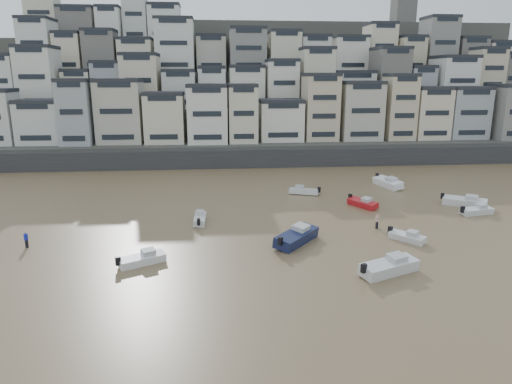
{
  "coord_description": "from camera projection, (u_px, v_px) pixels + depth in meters",
  "views": [
    {
      "loc": [
        -2.29,
        -21.43,
        17.32
      ],
      "look_at": [
        2.38,
        30.0,
        4.0
      ],
      "focal_mm": 32.0,
      "sensor_mm": 36.0,
      "label": 1
    }
  ],
  "objects": [
    {
      "name": "boat_g",
      "position": [
        465.0,
        200.0,
        61.69
      ],
      "size": [
        6.11,
        4.97,
        1.64
      ],
      "primitive_type": null,
      "rotation": [
        0.0,
        0.0,
        -0.59
      ],
      "color": "silver",
      "rests_on": "ground"
    },
    {
      "name": "boat_j",
      "position": [
        142.0,
        258.0,
        42.77
      ],
      "size": [
        4.91,
        3.61,
        1.29
      ],
      "primitive_type": null,
      "rotation": [
        0.0,
        0.0,
        0.49
      ],
      "color": "white",
      "rests_on": "ground"
    },
    {
      "name": "hillside",
      "position": [
        276.0,
        91.0,
        124.33
      ],
      "size": [
        141.04,
        66.0,
        50.0
      ],
      "color": "#4C4C47",
      "rests_on": "ground"
    },
    {
      "name": "boat_c",
      "position": [
        297.0,
        235.0,
        48.09
      ],
      "size": [
        6.13,
        6.71,
        1.87
      ],
      "primitive_type": null,
      "rotation": [
        0.0,
        0.0,
        0.87
      ],
      "color": "#141B3F",
      "rests_on": "ground"
    },
    {
      "name": "person_blue",
      "position": [
        26.0,
        239.0,
        46.91
      ],
      "size": [
        0.44,
        0.44,
        1.74
      ],
      "primitive_type": null,
      "color": "#1823B5",
      "rests_on": "ground"
    },
    {
      "name": "boat_f",
      "position": [
        200.0,
        217.0,
        54.92
      ],
      "size": [
        1.63,
        4.63,
        1.25
      ],
      "primitive_type": null,
      "rotation": [
        0.0,
        0.0,
        1.54
      ],
      "color": "silver",
      "rests_on": "ground"
    },
    {
      "name": "boat_h",
      "position": [
        304.0,
        190.0,
        67.97
      ],
      "size": [
        5.03,
        3.16,
        1.3
      ],
      "primitive_type": null,
      "rotation": [
        0.0,
        0.0,
        2.78
      ],
      "color": "silver",
      "rests_on": "ground"
    },
    {
      "name": "boat_b",
      "position": [
        407.0,
        236.0,
        48.77
      ],
      "size": [
        3.79,
        4.09,
        1.15
      ],
      "primitive_type": null,
      "rotation": [
        0.0,
        0.0,
        -0.86
      ],
      "color": "silver",
      "rests_on": "ground"
    },
    {
      "name": "boat_e",
      "position": [
        363.0,
        202.0,
        61.38
      ],
      "size": [
        3.8,
        4.99,
        1.32
      ],
      "primitive_type": null,
      "rotation": [
        0.0,
        0.0,
        -1.05
      ],
      "color": "#B0151B",
      "rests_on": "ground"
    },
    {
      "name": "harbor_wall",
      "position": [
        279.0,
        157.0,
        88.31
      ],
      "size": [
        140.0,
        3.0,
        3.5
      ],
      "primitive_type": "cube",
      "color": "#38383A",
      "rests_on": "ground"
    },
    {
      "name": "boat_a",
      "position": [
        389.0,
        265.0,
        40.74
      ],
      "size": [
        6.6,
        4.36,
        1.72
      ],
      "primitive_type": null,
      "rotation": [
        0.0,
        0.0,
        0.4
      ],
      "color": "silver",
      "rests_on": "ground"
    },
    {
      "name": "boat_d",
      "position": [
        477.0,
        210.0,
        58.11
      ],
      "size": [
        4.84,
        2.34,
        1.27
      ],
      "primitive_type": null,
      "rotation": [
        0.0,
        0.0,
        0.18
      ],
      "color": "silver",
      "rests_on": "ground"
    },
    {
      "name": "person_pink",
      "position": [
        377.0,
        221.0,
        52.75
      ],
      "size": [
        0.44,
        0.44,
        1.74
      ],
      "primitive_type": null,
      "color": "#C9988E",
      "rests_on": "ground"
    },
    {
      "name": "boat_i",
      "position": [
        388.0,
        182.0,
        72.3
      ],
      "size": [
        3.56,
        6.74,
        1.75
      ],
      "primitive_type": null,
      "rotation": [
        0.0,
        0.0,
        -1.33
      ],
      "color": "white",
      "rests_on": "ground"
    }
  ]
}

